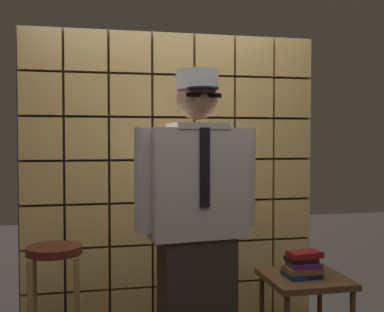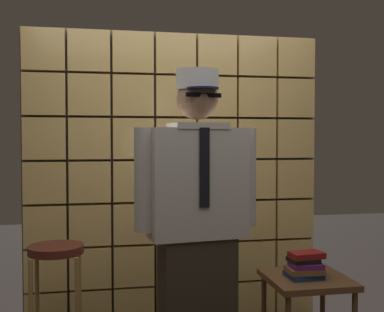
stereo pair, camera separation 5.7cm
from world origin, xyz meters
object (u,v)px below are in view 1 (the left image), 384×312
(standing_person, at_px, (197,224))
(bar_stool, at_px, (54,278))
(book_stack, at_px, (303,265))
(side_table, at_px, (305,286))

(standing_person, height_order, bar_stool, standing_person)
(book_stack, bearing_deg, side_table, 43.39)
(standing_person, height_order, book_stack, standing_person)
(standing_person, bearing_deg, book_stack, 9.81)
(standing_person, bearing_deg, side_table, 11.01)
(bar_stool, xyz_separation_m, book_stack, (1.58, -0.15, 0.03))
(standing_person, relative_size, side_table, 3.42)
(bar_stool, distance_m, side_table, 1.62)
(bar_stool, bearing_deg, standing_person, -24.86)
(bar_stool, bearing_deg, book_stack, -5.28)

